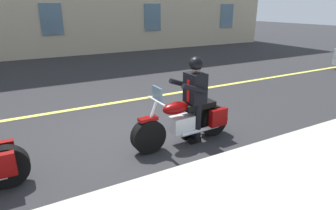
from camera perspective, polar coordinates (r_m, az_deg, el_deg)
ground_plane at (r=6.38m, az=-7.57°, el=-5.14°), size 80.00×80.00×0.00m
lane_center_stripe at (r=8.16m, az=-12.74°, el=0.10°), size 60.00×0.16×0.01m
motorcycle_main at (r=5.65m, az=3.66°, el=-3.34°), size 2.22×0.64×1.26m
rider_main at (r=5.56m, az=5.38°, el=2.62°), size 0.63×0.56×1.74m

